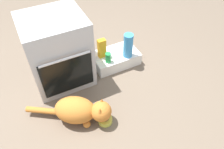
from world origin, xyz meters
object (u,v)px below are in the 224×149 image
(cat, at_px, (80,110))
(soda_can, at_px, (108,58))
(oven, at_px, (58,51))
(pantry_cabinet, at_px, (115,58))
(food_bowl, at_px, (105,120))
(water_bottle, at_px, (128,46))
(juice_carton, at_px, (102,48))

(cat, distance_m, soda_can, 0.73)
(oven, xyz_separation_m, pantry_cabinet, (0.66, -0.04, -0.32))
(pantry_cabinet, xyz_separation_m, soda_can, (-0.14, -0.09, 0.14))
(food_bowl, distance_m, soda_can, 0.73)
(pantry_cabinet, xyz_separation_m, water_bottle, (0.11, -0.10, 0.23))
(juice_carton, bearing_deg, soda_can, -78.65)
(pantry_cabinet, bearing_deg, oven, 176.27)
(food_bowl, bearing_deg, cat, 146.61)
(oven, xyz_separation_m, food_bowl, (0.18, -0.76, -0.36))
(oven, height_order, juice_carton, oven)
(food_bowl, height_order, water_bottle, water_bottle)
(pantry_cabinet, distance_m, cat, 0.90)
(pantry_cabinet, relative_size, cat, 0.75)
(cat, bearing_deg, soda_can, 76.22)
(food_bowl, relative_size, cat, 0.19)
(juice_carton, height_order, soda_can, juice_carton)
(juice_carton, xyz_separation_m, water_bottle, (0.28, -0.12, 0.03))
(oven, relative_size, soda_can, 6.61)
(food_bowl, xyz_separation_m, cat, (-0.20, 0.13, 0.11))
(food_bowl, height_order, juice_carton, juice_carton)
(juice_carton, xyz_separation_m, soda_can, (0.02, -0.12, -0.06))
(oven, distance_m, pantry_cabinet, 0.74)
(oven, height_order, food_bowl, oven)
(juice_carton, bearing_deg, pantry_cabinet, -8.67)
(pantry_cabinet, xyz_separation_m, food_bowl, (-0.48, -0.72, -0.04))
(pantry_cabinet, bearing_deg, cat, -139.02)
(pantry_cabinet, bearing_deg, food_bowl, -123.70)
(cat, height_order, soda_can, cat)
(cat, bearing_deg, juice_carton, 83.57)
(oven, bearing_deg, cat, -91.56)
(water_bottle, bearing_deg, oven, 169.64)
(oven, bearing_deg, soda_can, -14.64)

